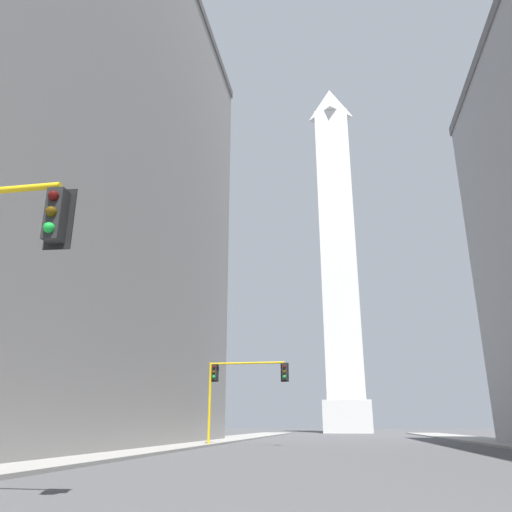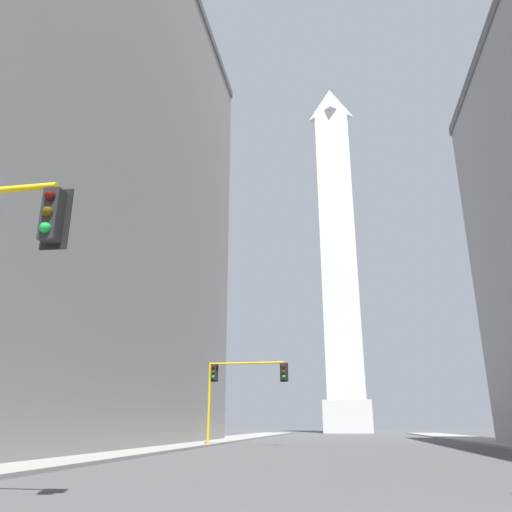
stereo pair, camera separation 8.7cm
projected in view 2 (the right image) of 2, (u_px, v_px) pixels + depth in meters
The scene contains 3 objects.
sidewalk_left at pixel (175, 445), 34.19m from camera, with size 5.00×109.85×0.15m, color gray.
obelisk at pixel (338, 248), 97.92m from camera, with size 8.35×8.35×71.26m.
traffic_light_mid_left at pixel (236, 381), 35.58m from camera, with size 5.88×0.51×5.71m.
Camera 2 is at (-0.16, -2.11, 1.42)m, focal length 35.00 mm.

